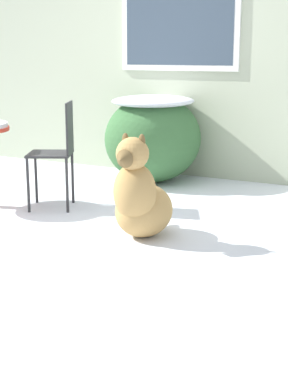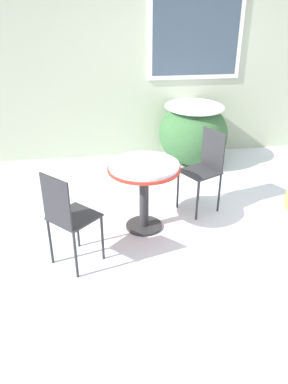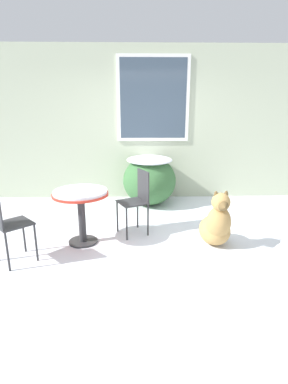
# 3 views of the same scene
# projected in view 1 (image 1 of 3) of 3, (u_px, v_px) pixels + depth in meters

# --- Properties ---
(ground_plane) EXTENTS (16.00, 16.00, 0.00)m
(ground_plane) POSITION_uv_depth(u_px,v_px,m) (44.00, 219.00, 4.77)
(ground_plane) COLOR white
(house_wall) EXTENTS (8.00, 0.10, 2.87)m
(house_wall) POSITION_uv_depth(u_px,v_px,m) (164.00, 39.00, 6.32)
(house_wall) COLOR #B2BC9E
(house_wall) RESTS_ON ground_plane
(shrub_left) EXTENTS (0.98, 1.08, 0.90)m
(shrub_left) POSITION_uv_depth(u_px,v_px,m) (153.00, 136.00, 6.09)
(shrub_left) COLOR #386638
(shrub_left) RESTS_ON ground_plane
(patio_chair_near_table) EXTENTS (0.49, 0.49, 0.92)m
(patio_chair_near_table) POSITION_uv_depth(u_px,v_px,m) (58.00, 149.00, 5.03)
(patio_chair_near_table) COLOR #2D2D30
(patio_chair_near_table) RESTS_ON ground_plane
(dog) EXTENTS (0.42, 0.71, 0.78)m
(dog) POSITION_uv_depth(u_px,v_px,m) (140.00, 200.00, 4.23)
(dog) COLOR tan
(dog) RESTS_ON ground_plane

